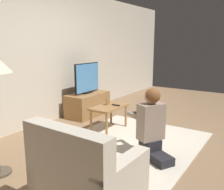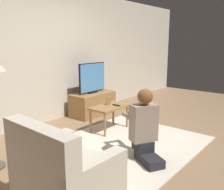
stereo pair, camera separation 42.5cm
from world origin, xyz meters
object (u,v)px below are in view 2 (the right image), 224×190
object	(u,v)px
armchair	(64,178)
person_kneeling	(144,125)
coffee_table	(109,109)
tv	(92,78)

from	to	relation	value
armchair	person_kneeling	size ratio (longest dim) A/B	0.95
armchair	person_kneeling	world-z (taller)	person_kneeling
coffee_table	armchair	xyz separation A→B (m)	(-1.91, -1.05, -0.08)
tv	person_kneeling	bearing A→B (deg)	-118.96
person_kneeling	coffee_table	bearing A→B (deg)	-89.20
tv	armchair	bearing A→B (deg)	-141.13
coffee_table	person_kneeling	size ratio (longest dim) A/B	0.74
tv	coffee_table	size ratio (longest dim) A/B	1.06
coffee_table	person_kneeling	bearing A→B (deg)	-118.20
armchair	coffee_table	bearing A→B (deg)	-59.49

